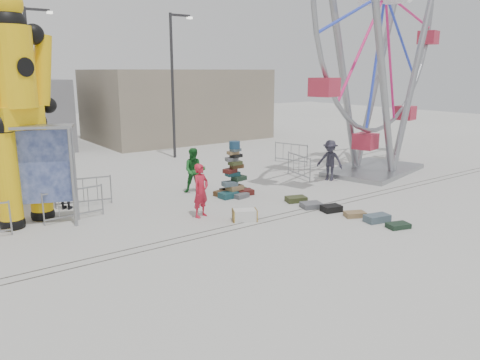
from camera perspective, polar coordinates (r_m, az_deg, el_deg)
ground at (r=15.39m, az=5.30°, el=-5.55°), size 90.00×90.00×0.00m
track_line_near at (r=15.82m, az=3.86°, el=-4.98°), size 40.00×0.04×0.01m
track_line_far at (r=16.11m, az=2.95°, el=-4.63°), size 40.00×0.04×0.01m
building_right at (r=35.20m, az=-7.72°, el=9.12°), size 12.00×8.00×5.00m
lamp_post_right at (r=27.11m, az=-8.07°, el=12.12°), size 1.41×0.25×8.00m
lamp_post_left at (r=26.55m, az=-23.91°, el=11.13°), size 1.41×0.25×8.00m
suitcase_tower at (r=18.80m, az=-0.75°, el=-0.06°), size 1.55×1.38×2.21m
crash_test_dummy at (r=16.37m, az=-25.69°, el=8.73°), size 2.96×1.68×7.63m
ferris_wheel at (r=23.85m, az=17.12°, el=18.39°), size 12.48×4.33×14.86m
steamer_trunk at (r=15.76m, az=0.57°, el=-4.31°), size 0.93×0.79×0.38m
row_case_0 at (r=18.15m, az=6.85°, el=-2.33°), size 0.89×0.73×0.20m
row_case_1 at (r=17.45m, az=8.70°, el=-3.05°), size 0.87×0.77×0.19m
row_case_2 at (r=17.10m, az=11.07°, el=-3.42°), size 0.78×0.62×0.23m
row_case_3 at (r=16.68m, az=13.84°, el=-4.08°), size 0.82×0.69×0.18m
row_case_4 at (r=16.32m, az=16.36°, el=-4.49°), size 0.92×0.63×0.24m
row_case_5 at (r=15.91m, az=18.72°, el=-5.28°), size 0.81×0.63×0.16m
barricade_dummy_b at (r=16.70m, az=-19.59°, el=-2.80°), size 2.00×0.21×1.10m
barricade_dummy_c at (r=18.28m, az=-18.55°, el=-1.37°), size 1.98×0.53×1.10m
barricade_wheel_front at (r=22.15m, az=7.18°, el=1.69°), size 0.53×1.97×1.10m
barricade_wheel_back at (r=25.61m, az=6.23°, el=3.27°), size 0.69×1.94×1.10m
pedestrian_red at (r=16.03m, az=-4.80°, el=-1.29°), size 0.79×0.64×1.86m
pedestrian_green at (r=19.27m, az=-5.55°, el=1.15°), size 1.14×1.07×1.86m
pedestrian_black at (r=18.03m, az=-20.52°, el=-1.03°), size 0.92×0.87×1.52m
pedestrian_grey at (r=21.75m, az=10.90°, el=2.36°), size 1.12×1.38×1.86m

